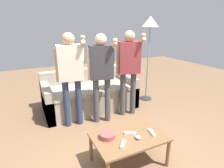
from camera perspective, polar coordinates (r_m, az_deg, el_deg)
ground_plane at (r=2.83m, az=1.67°, el=-19.71°), size 12.00×12.00×0.00m
couch at (r=3.99m, az=-7.01°, el=-3.20°), size 1.88×0.96×0.79m
coffee_table at (r=2.43m, az=5.25°, el=-16.64°), size 0.90×0.60×0.40m
snack_bowl at (r=2.35m, az=-1.40°, el=-15.57°), size 0.19×0.19×0.06m
game_remote_nunchuk at (r=2.35m, az=7.89°, el=-15.90°), size 0.06×0.09×0.05m
floor_lamp at (r=4.23m, az=11.62°, el=16.75°), size 0.37×0.37×1.89m
player_left at (r=3.11m, az=-12.67°, el=4.27°), size 0.47×0.36×1.61m
player_center at (r=3.17m, az=-3.29°, el=4.65°), size 0.46×0.40×1.58m
player_right at (r=3.46m, az=5.19°, el=6.17°), size 0.48×0.39×1.62m
game_remote_wand_near at (r=2.48m, az=12.12°, el=-14.38°), size 0.06×0.16×0.03m
game_remote_wand_far at (r=2.23m, az=3.38°, el=-18.06°), size 0.12×0.14×0.03m
game_remote_wand_spare at (r=2.42m, az=5.58°, el=-14.88°), size 0.15×0.11×0.03m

